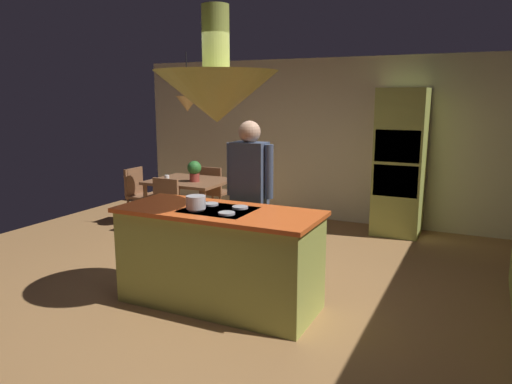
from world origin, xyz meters
TOP-DOWN VIEW (x-y plane):
  - ground at (0.00, 0.00)m, footprint 8.16×8.16m
  - wall_back at (0.00, 3.45)m, footprint 6.80×0.10m
  - kitchen_island at (0.00, -0.20)m, footprint 1.92×0.81m
  - oven_tower at (1.10, 3.04)m, footprint 0.66×0.62m
  - dining_table at (-1.70, 1.90)m, footprint 1.11×0.93m
  - person_at_island at (-0.01, 0.47)m, footprint 0.53×0.23m
  - range_hood at (0.00, -0.20)m, footprint 1.10×1.10m
  - pendant_light_over_table at (-1.70, 1.90)m, footprint 0.32×0.32m
  - chair_facing_island at (-1.70, 1.21)m, footprint 0.40×0.40m
  - chair_by_back_wall at (-1.70, 2.59)m, footprint 0.40×0.40m
  - chair_at_corner at (-2.63, 1.90)m, footprint 0.40×0.40m
  - potted_plant_on_table at (-1.56, 1.82)m, footprint 0.20×0.20m
  - cup_on_table at (-1.93, 1.67)m, footprint 0.07×0.07m
  - cooking_pot_on_cooktop at (-0.16, -0.33)m, footprint 0.18×0.18m

SIDE VIEW (x-z plane):
  - ground at x=0.00m, z-range 0.00..0.00m
  - kitchen_island at x=0.00m, z-range -0.01..0.95m
  - chair_facing_island at x=-1.70m, z-range 0.07..0.94m
  - chair_by_back_wall at x=-1.70m, z-range 0.07..0.94m
  - chair_at_corner at x=-2.63m, z-range 0.07..0.94m
  - dining_table at x=-1.70m, z-range 0.28..1.04m
  - cup_on_table at x=-1.93m, z-range 0.76..0.85m
  - potted_plant_on_table at x=-1.56m, z-range 0.78..1.08m
  - person_at_island at x=-0.01m, z-range 0.13..1.85m
  - cooking_pot_on_cooktop at x=-0.16m, z-range 0.95..1.07m
  - oven_tower at x=1.10m, z-range 0.00..2.08m
  - wall_back at x=0.00m, z-range 0.00..2.55m
  - pendant_light_over_table at x=-1.70m, z-range 1.45..2.27m
  - range_hood at x=0.00m, z-range 1.48..2.48m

